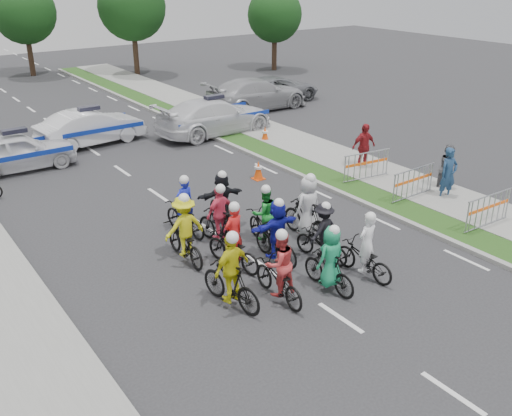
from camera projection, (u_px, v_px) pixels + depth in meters
ground at (340, 318)px, 12.79m from camera, size 90.00×90.00×0.00m
curb_right at (348, 196)px, 19.22m from camera, size 0.20×60.00×0.12m
grass_strip at (363, 192)px, 19.60m from camera, size 1.20×60.00×0.11m
sidewalk_right at (398, 181)px, 20.56m from camera, size 2.40×60.00×0.13m
rider_0 at (365, 255)px, 14.26m from camera, size 0.74×1.81×1.81m
rider_1 at (330, 265)px, 13.62m from camera, size 0.76×1.70×1.77m
rider_2 at (279, 274)px, 13.22m from camera, size 0.80×1.86×1.87m
rider_3 at (231, 278)px, 12.94m from camera, size 1.04×1.92×1.96m
rider_4 at (322, 237)px, 15.01m from camera, size 1.03×1.76×1.71m
rider_5 at (277, 235)px, 14.92m from camera, size 1.46×1.75×1.83m
rider_6 at (233, 246)px, 14.66m from camera, size 0.96×1.93×1.88m
rider_7 at (307, 213)px, 16.18m from camera, size 0.86×1.92×2.00m
rider_8 at (264, 222)px, 15.88m from camera, size 0.91×1.85×1.81m
rider_9 at (220, 221)px, 15.84m from camera, size 0.98×1.81×1.84m
rider_10 at (184, 235)px, 14.95m from camera, size 1.11×1.94×1.96m
rider_11 at (222, 203)px, 16.88m from camera, size 1.49×1.77×1.81m
rider_12 at (185, 214)px, 16.52m from camera, size 0.83×1.87×1.84m
police_car_0 at (18, 152)px, 21.56m from camera, size 4.31×1.86×1.45m
police_car_1 at (91, 127)px, 24.56m from camera, size 4.75×2.12×1.52m
police_car_2 at (215, 116)px, 26.09m from camera, size 5.67×2.44×1.63m
civilian_sedan at (256, 94)px, 30.34m from camera, size 5.79×2.44×1.67m
civilian_suv at (277, 89)px, 32.25m from camera, size 5.06×2.40×1.40m
spectator_0 at (448, 174)px, 18.80m from camera, size 0.72×0.55×1.79m
spectator_1 at (448, 168)px, 19.59m from camera, size 0.83×0.66×1.64m
spectator_2 at (364, 147)px, 21.57m from camera, size 1.09×0.56×1.78m
barrier_0 at (488, 212)px, 16.79m from camera, size 2.02×0.57×1.12m
barrier_1 at (413, 184)px, 18.87m from camera, size 2.01×0.53×1.12m
barrier_2 at (366, 167)px, 20.45m from camera, size 2.05×0.76×1.12m
cone_0 at (258, 170)px, 20.78m from camera, size 0.40×0.40×0.70m
cone_1 at (265, 134)px, 25.07m from camera, size 0.40×0.40×0.70m
tree_1 at (132, 6)px, 38.13m from camera, size 4.55×4.55×6.82m
tree_2 at (275, 15)px, 40.25m from camera, size 3.85×3.85×5.77m
tree_4 at (24, 12)px, 38.03m from camera, size 4.20×4.20×6.30m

